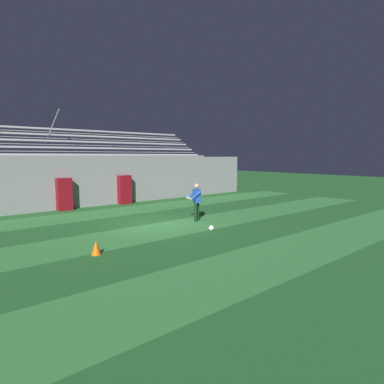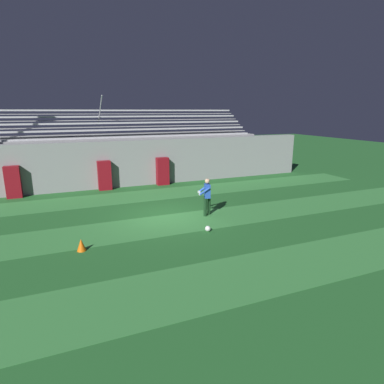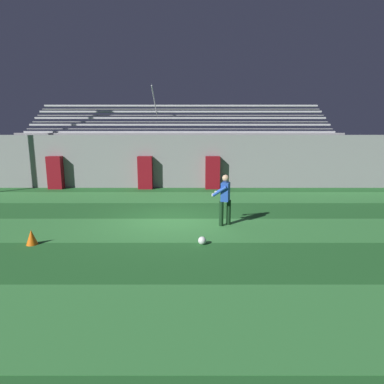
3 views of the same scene
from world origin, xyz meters
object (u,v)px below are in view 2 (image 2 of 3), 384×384
Objects in this scene: goalkeeper at (207,195)px; traffic_cone at (81,245)px; padding_pillar_gate_left at (105,175)px; padding_pillar_gate_right at (163,171)px; padding_pillar_far_left at (13,182)px; soccer_ball at (208,229)px.

traffic_cone is (-5.43, -1.81, -0.74)m from goalkeeper.
padding_pillar_gate_left is 1.03× the size of goalkeeper.
padding_pillar_gate_right is 8.28m from padding_pillar_far_left.
soccer_ball is at bearing -95.48° from padding_pillar_gate_right.
soccer_ball is at bearing -113.55° from goalkeeper.
traffic_cone reaches higher than soccer_ball.
padding_pillar_gate_right is 6.62m from goalkeeper.
padding_pillar_gate_right is 1.00× the size of padding_pillar_far_left.
traffic_cone is at bearing -179.93° from soccer_ball.
padding_pillar_far_left reaches higher than goalkeeper.
traffic_cone is (2.83, -8.42, -0.65)m from padding_pillar_far_left.
padding_pillar_far_left is 11.28m from soccer_ball.
goalkeeper is at bearing 18.41° from traffic_cone.
padding_pillar_gate_left is 8.88m from soccer_ball.
padding_pillar_gate_left and padding_pillar_gate_right have the same top height.
padding_pillar_gate_right is at bearing 0.00° from padding_pillar_far_left.
padding_pillar_gate_left is at bearing 118.02° from goalkeeper.
goalkeeper is 5.77m from traffic_cone.
padding_pillar_far_left is 7.79× the size of soccer_ball.
goalkeeper is (-0.02, -6.61, 0.10)m from padding_pillar_gate_right.
goalkeeper is 7.59× the size of soccer_ball.
padding_pillar_gate_left is 4.73m from padding_pillar_far_left.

